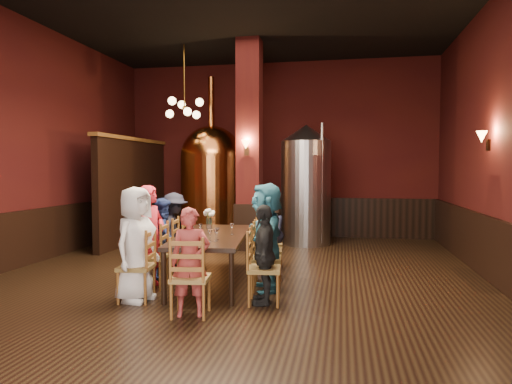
% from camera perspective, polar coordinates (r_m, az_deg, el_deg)
% --- Properties ---
extents(room, '(10.00, 10.02, 4.50)m').
position_cam_1_polar(room, '(7.07, -3.01, 6.96)').
color(room, black).
rests_on(room, ground).
extents(wainscot_right, '(0.08, 9.90, 1.00)m').
position_cam_1_polar(wainscot_right, '(7.33, 28.96, -7.28)').
color(wainscot_right, black).
rests_on(wainscot_right, ground).
extents(wainscot_back, '(7.90, 0.08, 1.00)m').
position_cam_1_polar(wainscot_back, '(12.00, 2.68, -3.04)').
color(wainscot_back, black).
rests_on(wainscot_back, ground).
extents(wainscot_left, '(0.08, 9.90, 1.00)m').
position_cam_1_polar(wainscot_left, '(8.97, -28.50, -5.45)').
color(wainscot_left, black).
rests_on(wainscot_left, ground).
extents(column, '(0.58, 0.58, 4.50)m').
position_cam_1_polar(column, '(9.87, -0.81, 5.84)').
color(column, '#43130E').
rests_on(column, ground).
extents(partition, '(0.22, 3.50, 2.40)m').
position_cam_1_polar(partition, '(11.19, -15.09, 0.02)').
color(partition, black).
rests_on(partition, ground).
extents(pendant_cluster, '(0.90, 0.90, 1.70)m').
position_cam_1_polar(pendant_cluster, '(10.44, -8.93, 10.33)').
color(pendant_cluster, '#A57226').
rests_on(pendant_cluster, room).
extents(sconce_wall, '(0.20, 0.20, 0.36)m').
position_cam_1_polar(sconce_wall, '(7.98, 27.06, 5.82)').
color(sconce_wall, black).
rests_on(sconce_wall, room).
extents(sconce_column, '(0.20, 0.20, 0.36)m').
position_cam_1_polar(sconce_column, '(9.57, -1.17, 5.63)').
color(sconce_column, black).
rests_on(sconce_column, column).
extents(dining_table, '(1.27, 2.50, 0.75)m').
position_cam_1_polar(dining_table, '(7.03, -5.50, -5.80)').
color(dining_table, black).
rests_on(dining_table, ground).
extents(chair_0, '(0.51, 0.51, 0.92)m').
position_cam_1_polar(chair_0, '(6.32, -14.75, -8.98)').
color(chair_0, '#965826').
rests_on(chair_0, ground).
extents(person_0, '(0.63, 0.83, 1.52)m').
position_cam_1_polar(person_0, '(6.26, -14.79, -6.31)').
color(person_0, white).
rests_on(person_0, ground).
extents(chair_1, '(0.51, 0.51, 0.92)m').
position_cam_1_polar(chair_1, '(6.94, -12.95, -7.88)').
color(chair_1, '#965826').
rests_on(chair_1, ground).
extents(person_1, '(0.45, 0.60, 1.51)m').
position_cam_1_polar(person_1, '(6.90, -12.98, -5.47)').
color(person_1, red).
rests_on(person_1, ground).
extents(chair_2, '(0.51, 0.51, 0.92)m').
position_cam_1_polar(chair_2, '(7.57, -11.48, -6.96)').
color(chair_2, '#965826').
rests_on(chair_2, ground).
extents(person_2, '(0.46, 0.68, 1.28)m').
position_cam_1_polar(person_2, '(7.54, -11.49, -5.62)').
color(person_2, navy).
rests_on(person_2, ground).
extents(chair_3, '(0.51, 0.51, 0.92)m').
position_cam_1_polar(chair_3, '(8.21, -10.22, -6.17)').
color(chair_3, '#965826').
rests_on(chair_3, ground).
extents(person_3, '(0.63, 0.93, 1.33)m').
position_cam_1_polar(person_3, '(8.18, -10.23, -4.74)').
color(person_3, black).
rests_on(person_3, ground).
extents(chair_4, '(0.51, 0.51, 0.92)m').
position_cam_1_polar(chair_4, '(6.00, 1.03, -9.53)').
color(chair_4, '#965826').
rests_on(chair_4, ground).
extents(person_4, '(0.41, 0.79, 1.29)m').
position_cam_1_polar(person_4, '(5.96, 1.03, -7.77)').
color(person_4, black).
rests_on(person_4, ground).
extents(chair_5, '(0.51, 0.51, 0.92)m').
position_cam_1_polar(chair_5, '(6.65, 1.34, -8.28)').
color(chair_5, '#965826').
rests_on(chair_5, ground).
extents(person_5, '(0.80, 1.51, 1.55)m').
position_cam_1_polar(person_5, '(6.60, 1.34, -5.58)').
color(person_5, teal).
rests_on(person_5, ground).
extents(chair_6, '(0.51, 0.51, 0.92)m').
position_cam_1_polar(chair_6, '(7.30, 1.59, -7.27)').
color(chair_6, '#965826').
rests_on(chair_6, ground).
extents(person_6, '(0.55, 0.74, 1.40)m').
position_cam_1_polar(person_6, '(7.26, 1.59, -5.41)').
color(person_6, '#BBACA5').
rests_on(person_6, ground).
extents(chair_7, '(0.51, 0.51, 0.92)m').
position_cam_1_polar(chair_7, '(7.96, 1.80, -6.41)').
color(chair_7, '#965826').
rests_on(chair_7, ground).
extents(person_7, '(0.42, 0.67, 1.27)m').
position_cam_1_polar(person_7, '(7.93, 1.80, -5.16)').
color(person_7, black).
rests_on(person_7, ground).
extents(chair_8, '(0.51, 0.51, 0.92)m').
position_cam_1_polar(chair_8, '(5.58, -8.18, -10.52)').
color(chair_8, '#965826').
rests_on(chair_8, ground).
extents(person_8, '(0.54, 0.43, 1.30)m').
position_cam_1_polar(person_8, '(5.54, -8.20, -8.62)').
color(person_8, '#A53937').
rests_on(person_8, ground).
extents(copper_kettle, '(1.83, 1.83, 3.94)m').
position_cam_1_polar(copper_kettle, '(11.08, -5.56, 1.30)').
color(copper_kettle, black).
rests_on(copper_kettle, ground).
extents(steel_vessel, '(1.32, 1.32, 2.76)m').
position_cam_1_polar(steel_vessel, '(10.60, 6.26, 0.92)').
color(steel_vessel, '#B2B2B7').
rests_on(steel_vessel, ground).
extents(rose_vase, '(0.20, 0.20, 0.34)m').
position_cam_1_polar(rose_vase, '(7.69, -5.89, -2.92)').
color(rose_vase, white).
rests_on(rose_vase, dining_table).
extents(wine_glass_0, '(0.07, 0.07, 0.17)m').
position_cam_1_polar(wine_glass_0, '(6.94, -6.97, -4.69)').
color(wine_glass_0, white).
rests_on(wine_glass_0, dining_table).
extents(wine_glass_1, '(0.07, 0.07, 0.17)m').
position_cam_1_polar(wine_glass_1, '(6.96, -3.04, -4.66)').
color(wine_glass_1, white).
rests_on(wine_glass_1, dining_table).
extents(wine_glass_2, '(0.07, 0.07, 0.17)m').
position_cam_1_polar(wine_glass_2, '(6.47, -4.89, -5.24)').
color(wine_glass_2, white).
rests_on(wine_glass_2, dining_table).
extents(wine_glass_3, '(0.07, 0.07, 0.17)m').
position_cam_1_polar(wine_glass_3, '(6.30, -5.75, -5.47)').
color(wine_glass_3, white).
rests_on(wine_glass_3, dining_table).
extents(wine_glass_4, '(0.07, 0.07, 0.17)m').
position_cam_1_polar(wine_glass_4, '(7.33, -7.78, -4.29)').
color(wine_glass_4, white).
rests_on(wine_glass_4, dining_table).
extents(wine_glass_5, '(0.07, 0.07, 0.17)m').
position_cam_1_polar(wine_glass_5, '(6.35, -5.07, -5.40)').
color(wine_glass_5, white).
rests_on(wine_glass_5, dining_table).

